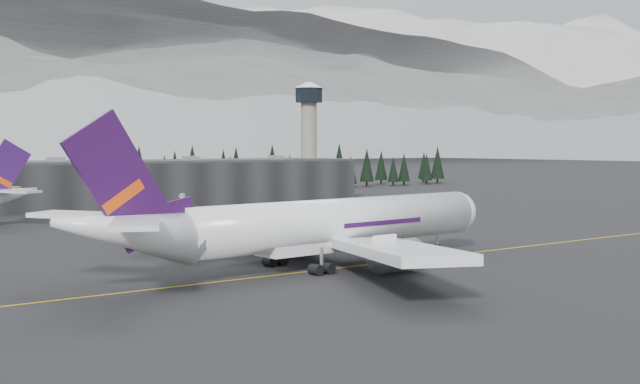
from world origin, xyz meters
TOP-DOWN VIEW (x-y plane):
  - ground at (0.00, 0.00)m, footprint 1400.00×1400.00m
  - taxiline at (0.00, -2.00)m, footprint 400.00×0.40m
  - terminal at (0.00, 125.00)m, footprint 160.00×30.00m
  - control_tower at (75.00, 128.00)m, footprint 10.00×10.00m
  - treeline at (0.00, 162.00)m, footprint 360.00×20.00m
  - jet_main at (-17.07, 0.09)m, footprint 71.13×65.46m
  - gse_vehicle_b at (14.68, 100.02)m, footprint 4.73×3.41m

SIDE VIEW (x-z plane):
  - ground at x=0.00m, z-range 0.00..0.00m
  - taxiline at x=0.00m, z-range 0.00..0.02m
  - gse_vehicle_b at x=14.68m, z-range 0.00..1.50m
  - jet_main at x=-17.07m, z-range -4.56..16.35m
  - terminal at x=0.00m, z-range 0.00..12.60m
  - treeline at x=0.00m, z-range 0.00..15.00m
  - control_tower at x=75.00m, z-range 4.56..42.26m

